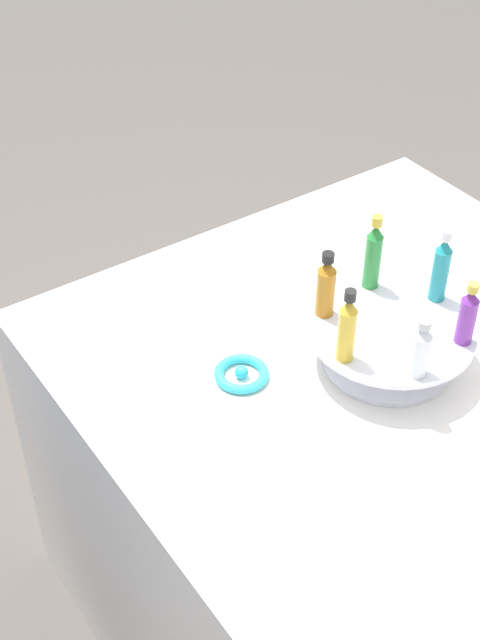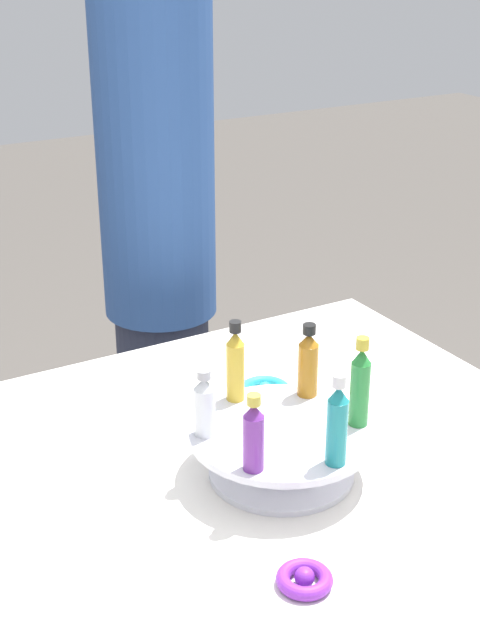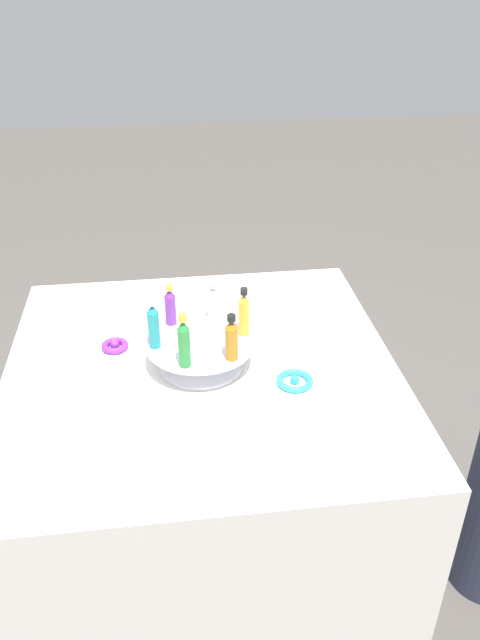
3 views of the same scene
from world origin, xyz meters
TOP-DOWN VIEW (x-y plane):
  - display_stand at (0.00, 0.00)m, footprint 0.30×0.30m
  - bottle_green at (0.11, -0.05)m, footprint 0.03×0.03m
  - bottle_amber at (0.10, 0.07)m, footprint 0.03×0.03m
  - bottle_gold at (-0.02, 0.12)m, footprint 0.03×0.03m
  - bottle_clear at (-0.11, 0.05)m, footprint 0.03×0.03m
  - bottle_purple at (-0.10, -0.07)m, footprint 0.03×0.03m
  - bottle_teal at (0.02, -0.12)m, footprint 0.03×0.03m
  - ribbon_bow_purple at (-0.12, -0.24)m, footprint 0.08×0.08m
  - ribbon_bow_teal at (0.12, 0.24)m, footprint 0.10×0.10m
  - person_figure at (0.20, 0.89)m, footprint 0.28×0.28m

SIDE VIEW (x-z plane):
  - ribbon_bow_teal at x=0.12m, z-range 0.78..0.81m
  - ribbon_bow_purple at x=-0.12m, z-range 0.78..0.81m
  - display_stand at x=0.00m, z-range 0.79..0.88m
  - person_figure at x=0.20m, z-range 0.01..1.67m
  - bottle_clear at x=-0.11m, z-range 0.87..0.98m
  - bottle_purple at x=-0.10m, z-range 0.87..0.99m
  - bottle_amber at x=0.10m, z-range 0.87..1.00m
  - bottle_gold at x=-0.02m, z-range 0.87..1.01m
  - bottle_teal at x=0.02m, z-range 0.87..1.01m
  - bottle_green at x=0.11m, z-range 0.87..1.02m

